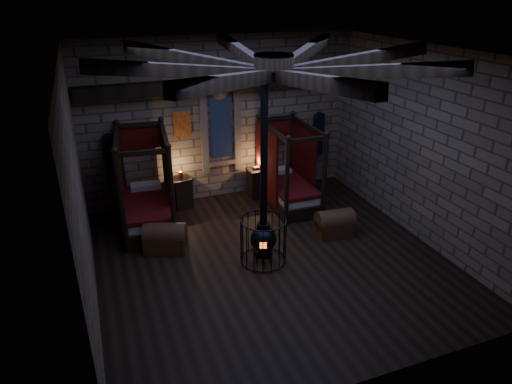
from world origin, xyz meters
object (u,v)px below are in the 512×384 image
object	(u,v)px
bed_right	(287,185)
trunk_left	(165,238)
trunk_right	(335,223)
stove	(263,236)
bed_left	(148,204)

from	to	relation	value
bed_right	trunk_left	size ratio (longest dim) A/B	2.07
trunk_right	stove	size ratio (longest dim) A/B	0.22
trunk_left	trunk_right	bearing A→B (deg)	10.60
bed_left	stove	distance (m)	3.12
trunk_left	bed_left	bearing A→B (deg)	118.25
bed_left	bed_right	xyz separation A→B (m)	(3.58, -0.07, -0.04)
stove	bed_right	bearing A→B (deg)	77.63
bed_right	trunk_right	world-z (taller)	bed_right
bed_left	trunk_left	distance (m)	1.30
bed_left	bed_right	distance (m)	3.58
bed_right	stove	distance (m)	2.85
stove	trunk_right	bearing A→B (deg)	35.71
bed_left	trunk_left	bearing A→B (deg)	-76.47
bed_left	trunk_right	xyz separation A→B (m)	(3.93, -1.94, -0.29)
bed_right	stove	size ratio (longest dim) A/B	0.53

